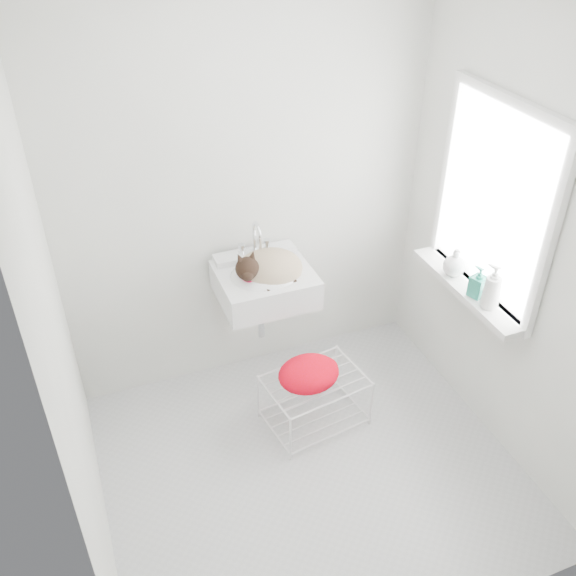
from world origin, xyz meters
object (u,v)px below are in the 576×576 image
object	(u,v)px
bottle_a	(488,307)
bottle_c	(453,274)
sink	(265,272)
bottle_b	(476,295)
cat	(268,267)
wire_rack	(314,402)

from	to	relation	value
bottle_a	bottle_c	bearing A→B (deg)	90.00
sink	bottle_b	xyz separation A→B (m)	(0.99, -0.63, 0.00)
sink	cat	world-z (taller)	cat
bottle_b	bottle_c	world-z (taller)	bottle_b
wire_rack	sink	bearing A→B (deg)	109.82
wire_rack	bottle_c	bearing A→B (deg)	0.37
bottle_b	wire_rack	bearing A→B (deg)	165.40
bottle_a	wire_rack	bearing A→B (deg)	158.60
sink	bottle_c	world-z (taller)	sink
sink	bottle_a	size ratio (longest dim) A/B	2.53
sink	bottle_a	distance (m)	1.24
bottle_b	bottle_c	size ratio (longest dim) A/B	1.07
bottle_a	sink	bearing A→B (deg)	143.02
cat	bottle_a	xyz separation A→B (m)	(0.97, -0.73, -0.04)
wire_rack	bottle_a	xyz separation A→B (m)	(0.84, -0.33, 0.70)
bottle_b	bottle_c	xyz separation A→B (m)	(0.00, 0.22, 0.00)
sink	wire_rack	size ratio (longest dim) A/B	0.98
bottle_a	cat	bearing A→B (deg)	143.25
bottle_a	bottle_c	distance (m)	0.33
cat	wire_rack	xyz separation A→B (m)	(0.14, -0.40, -0.74)
cat	bottle_a	world-z (taller)	cat
wire_rack	bottle_a	world-z (taller)	bottle_a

